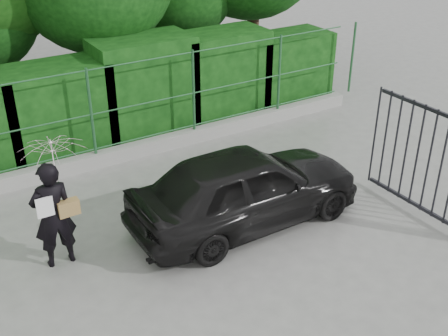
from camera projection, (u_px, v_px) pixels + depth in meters
ground at (183, 298)px, 8.01m from camera, size 80.00×80.00×0.00m
kerb at (78, 165)px, 11.31m from camera, size 14.00×0.25×0.30m
fence at (82, 114)px, 10.92m from camera, size 14.13×0.06×1.80m
hedge at (53, 110)px, 11.62m from camera, size 14.20×1.20×2.23m
woman at (54, 185)px, 8.18m from camera, size 0.96×0.98×2.05m
car at (246, 187)px, 9.43m from camera, size 4.07×1.64×1.39m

